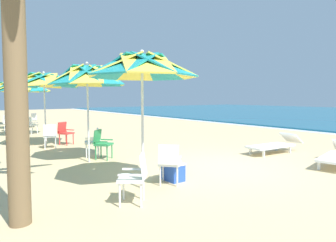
{
  "coord_description": "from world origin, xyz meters",
  "views": [
    {
      "loc": [
        5.0,
        -5.45,
        1.82
      ],
      "look_at": [
        -2.81,
        0.42,
        1.0
      ],
      "focal_mm": 30.54,
      "sensor_mm": 36.0,
      "label": 1
    }
  ],
  "objects_px": {
    "beach_umbrella_0": "(142,68)",
    "plastic_chair_1": "(136,175)",
    "plastic_chair_2": "(94,140)",
    "plastic_chair_12": "(24,117)",
    "beach_umbrella_2": "(44,81)",
    "beach_umbrella_3": "(25,87)",
    "beach_umbrella_4": "(22,88)",
    "plastic_chair_0": "(169,161)",
    "palm_tree_1": "(12,0)",
    "plastic_chair_8": "(32,119)",
    "cooler_box": "(173,171)",
    "plastic_chair_6": "(65,132)",
    "plastic_chair_10": "(13,121)",
    "plastic_chair_4": "(18,134)",
    "plastic_chair_11": "(19,117)",
    "plastic_chair_3": "(102,142)",
    "beach_umbrella_5": "(8,87)",
    "plastic_chair_7": "(30,124)",
    "sun_lounger_1": "(275,144)",
    "plastic_chair_9": "(8,122)",
    "beach_umbrella_1": "(87,77)",
    "plastic_chair_5": "(50,135)"
  },
  "relations": [
    {
      "from": "plastic_chair_0",
      "to": "cooler_box",
      "type": "distance_m",
      "value": 0.45
    },
    {
      "from": "beach_umbrella_0",
      "to": "beach_umbrella_2",
      "type": "distance_m",
      "value": 6.32
    },
    {
      "from": "plastic_chair_3",
      "to": "plastic_chair_5",
      "type": "relative_size",
      "value": 1.0
    },
    {
      "from": "beach_umbrella_0",
      "to": "palm_tree_1",
      "type": "bearing_deg",
      "value": -82.48
    },
    {
      "from": "plastic_chair_10",
      "to": "plastic_chair_0",
      "type": "bearing_deg",
      "value": 3.98
    },
    {
      "from": "plastic_chair_0",
      "to": "beach_umbrella_5",
      "type": "bearing_deg",
      "value": -177.81
    },
    {
      "from": "plastic_chair_7",
      "to": "cooler_box",
      "type": "distance_m",
      "value": 10.4
    },
    {
      "from": "beach_umbrella_1",
      "to": "plastic_chair_4",
      "type": "xyz_separation_m",
      "value": [
        -3.8,
        -1.15,
        -1.88
      ]
    },
    {
      "from": "beach_umbrella_3",
      "to": "plastic_chair_3",
      "type": "bearing_deg",
      "value": 6.29
    },
    {
      "from": "plastic_chair_0",
      "to": "palm_tree_1",
      "type": "distance_m",
      "value": 3.85
    },
    {
      "from": "plastic_chair_1",
      "to": "beach_umbrella_5",
      "type": "bearing_deg",
      "value": 178.4
    },
    {
      "from": "beach_umbrella_2",
      "to": "beach_umbrella_4",
      "type": "bearing_deg",
      "value": 176.09
    },
    {
      "from": "beach_umbrella_2",
      "to": "beach_umbrella_3",
      "type": "xyz_separation_m",
      "value": [
        -3.49,
        0.0,
        -0.11
      ]
    },
    {
      "from": "plastic_chair_8",
      "to": "cooler_box",
      "type": "xyz_separation_m",
      "value": [
        13.54,
        0.06,
        -0.3
      ]
    },
    {
      "from": "plastic_chair_1",
      "to": "palm_tree_1",
      "type": "relative_size",
      "value": 0.18
    },
    {
      "from": "plastic_chair_3",
      "to": "beach_umbrella_4",
      "type": "distance_m",
      "value": 10.17
    },
    {
      "from": "plastic_chair_2",
      "to": "cooler_box",
      "type": "bearing_deg",
      "value": 6.32
    },
    {
      "from": "beach_umbrella_3",
      "to": "plastic_chair_11",
      "type": "distance_m",
      "value": 7.23
    },
    {
      "from": "plastic_chair_7",
      "to": "cooler_box",
      "type": "bearing_deg",
      "value": 4.41
    },
    {
      "from": "plastic_chair_9",
      "to": "plastic_chair_11",
      "type": "bearing_deg",
      "value": 163.86
    },
    {
      "from": "beach_umbrella_3",
      "to": "plastic_chair_10",
      "type": "height_order",
      "value": "beach_umbrella_3"
    },
    {
      "from": "beach_umbrella_0",
      "to": "plastic_chair_1",
      "type": "relative_size",
      "value": 3.15
    },
    {
      "from": "plastic_chair_7",
      "to": "plastic_chair_12",
      "type": "relative_size",
      "value": 1.0
    },
    {
      "from": "beach_umbrella_2",
      "to": "plastic_chair_8",
      "type": "distance_m",
      "value": 7.64
    },
    {
      "from": "beach_umbrella_0",
      "to": "beach_umbrella_1",
      "type": "distance_m",
      "value": 2.9
    },
    {
      "from": "plastic_chair_6",
      "to": "plastic_chair_10",
      "type": "bearing_deg",
      "value": -173.47
    },
    {
      "from": "plastic_chair_3",
      "to": "sun_lounger_1",
      "type": "xyz_separation_m",
      "value": [
        2.54,
        4.88,
        -0.22
      ]
    },
    {
      "from": "beach_umbrella_1",
      "to": "plastic_chair_3",
      "type": "height_order",
      "value": "beach_umbrella_1"
    },
    {
      "from": "beach_umbrella_1",
      "to": "plastic_chair_11",
      "type": "bearing_deg",
      "value": 177.8
    },
    {
      "from": "plastic_chair_12",
      "to": "beach_umbrella_4",
      "type": "bearing_deg",
      "value": -10.39
    },
    {
      "from": "plastic_chair_0",
      "to": "plastic_chair_11",
      "type": "bearing_deg",
      "value": -179.96
    },
    {
      "from": "beach_umbrella_2",
      "to": "cooler_box",
      "type": "bearing_deg",
      "value": 10.02
    },
    {
      "from": "plastic_chair_0",
      "to": "plastic_chair_1",
      "type": "distance_m",
      "value": 1.2
    },
    {
      "from": "plastic_chair_2",
      "to": "plastic_chair_12",
      "type": "xyz_separation_m",
      "value": [
        -12.35,
        0.26,
        0.0
      ]
    },
    {
      "from": "plastic_chair_2",
      "to": "plastic_chair_6",
      "type": "relative_size",
      "value": 1.0
    },
    {
      "from": "plastic_chair_1",
      "to": "beach_umbrella_4",
      "type": "relative_size",
      "value": 0.32
    },
    {
      "from": "plastic_chair_9",
      "to": "beach_umbrella_0",
      "type": "bearing_deg",
      "value": 3.05
    },
    {
      "from": "plastic_chair_5",
      "to": "beach_umbrella_4",
      "type": "distance_m",
      "value": 7.51
    },
    {
      "from": "plastic_chair_3",
      "to": "beach_umbrella_2",
      "type": "xyz_separation_m",
      "value": [
        -3.26,
        -0.75,
        1.91
      ]
    },
    {
      "from": "plastic_chair_10",
      "to": "plastic_chair_8",
      "type": "bearing_deg",
      "value": 121.63
    },
    {
      "from": "plastic_chair_7",
      "to": "sun_lounger_1",
      "type": "distance_m",
      "value": 11.29
    },
    {
      "from": "beach_umbrella_1",
      "to": "plastic_chair_2",
      "type": "xyz_separation_m",
      "value": [
        -0.62,
        0.42,
        -1.88
      ]
    },
    {
      "from": "plastic_chair_0",
      "to": "plastic_chair_3",
      "type": "height_order",
      "value": "same"
    },
    {
      "from": "beach_umbrella_1",
      "to": "sun_lounger_1",
      "type": "bearing_deg",
      "value": 65.9
    },
    {
      "from": "beach_umbrella_0",
      "to": "plastic_chair_10",
      "type": "xyz_separation_m",
      "value": [
        -12.96,
        -0.34,
        -1.89
      ]
    },
    {
      "from": "plastic_chair_4",
      "to": "plastic_chair_10",
      "type": "bearing_deg",
      "value": 172.89
    },
    {
      "from": "plastic_chair_3",
      "to": "beach_umbrella_4",
      "type": "height_order",
      "value": "beach_umbrella_4"
    },
    {
      "from": "plastic_chair_10",
      "to": "plastic_chair_12",
      "type": "bearing_deg",
      "value": 160.26
    },
    {
      "from": "beach_umbrella_0",
      "to": "plastic_chair_0",
      "type": "distance_m",
      "value": 1.98
    },
    {
      "from": "cooler_box",
      "to": "plastic_chair_10",
      "type": "bearing_deg",
      "value": -174.82
    }
  ]
}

